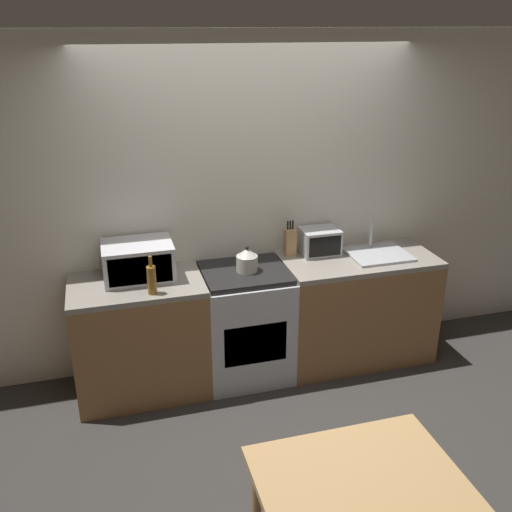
{
  "coord_description": "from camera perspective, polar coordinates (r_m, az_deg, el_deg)",
  "views": [
    {
      "loc": [
        -1.12,
        -3.16,
        2.64
      ],
      "look_at": [
        -0.07,
        0.55,
        1.05
      ],
      "focal_mm": 40.0,
      "sensor_mm": 36.0,
      "label": 1
    }
  ],
  "objects": [
    {
      "name": "microwave",
      "position": [
        4.22,
        -11.71,
        -0.45
      ],
      "size": [
        0.5,
        0.39,
        0.26
      ],
      "color": "silver",
      "rests_on": "counter_left_run"
    },
    {
      "name": "sink_basin",
      "position": [
        4.68,
        12.07,
        0.27
      ],
      "size": [
        0.48,
        0.42,
        0.24
      ],
      "color": "#ADAFB5",
      "rests_on": "counter_right_run"
    },
    {
      "name": "ground_plane",
      "position": [
        4.26,
        3.06,
        -15.87
      ],
      "size": [
        16.0,
        16.0,
        0.0
      ],
      "primitive_type": "plane",
      "color": "#33302D"
    },
    {
      "name": "dining_table",
      "position": [
        2.83,
        10.41,
        -22.72
      ],
      "size": [
        0.93,
        0.73,
        0.74
      ],
      "color": "tan",
      "rests_on": "ground_plane"
    },
    {
      "name": "stove_range",
      "position": [
        4.5,
        -1.09,
        -6.73
      ],
      "size": [
        0.66,
        0.62,
        0.9
      ],
      "color": "silver",
      "rests_on": "ground_plane"
    },
    {
      "name": "toaster_oven",
      "position": [
        4.6,
        6.39,
        1.45
      ],
      "size": [
        0.3,
        0.24,
        0.21
      ],
      "color": "#ADAFB5",
      "rests_on": "counter_right_run"
    },
    {
      "name": "wall_back",
      "position": [
        4.5,
        -0.64,
        5.1
      ],
      "size": [
        10.0,
        0.06,
        2.6
      ],
      "color": "silver",
      "rests_on": "ground_plane"
    },
    {
      "name": "counter_right_run",
      "position": [
        4.8,
        9.92,
        -5.11
      ],
      "size": [
        1.23,
        0.62,
        0.9
      ],
      "color": "olive",
      "rests_on": "ground_plane"
    },
    {
      "name": "counter_left_run",
      "position": [
        4.4,
        -11.48,
        -7.95
      ],
      "size": [
        0.96,
        0.62,
        0.9
      ],
      "color": "olive",
      "rests_on": "ground_plane"
    },
    {
      "name": "kettle",
      "position": [
        4.26,
        -0.91,
        -0.41
      ],
      "size": [
        0.16,
        0.16,
        0.2
      ],
      "color": "beige",
      "rests_on": "stove_range"
    },
    {
      "name": "bottle",
      "position": [
        3.96,
        -10.39,
        -2.3
      ],
      "size": [
        0.06,
        0.06,
        0.28
      ],
      "color": "olive",
      "rests_on": "counter_left_run"
    },
    {
      "name": "knife_block",
      "position": [
        4.54,
        3.41,
        1.42
      ],
      "size": [
        0.08,
        0.08,
        0.29
      ],
      "color": "tan",
      "rests_on": "counter_right_run"
    }
  ]
}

